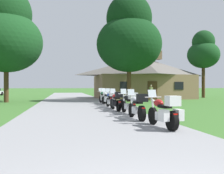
# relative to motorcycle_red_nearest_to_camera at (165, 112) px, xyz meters

# --- Properties ---
(ground_plane) EXTENTS (500.00, 500.00, 0.00)m
(ground_plane) POSITION_rel_motorcycle_red_nearest_to_camera_xyz_m (-2.33, 14.13, -0.61)
(ground_plane) COLOR #386628
(asphalt_driveway) EXTENTS (6.40, 80.00, 0.06)m
(asphalt_driveway) POSITION_rel_motorcycle_red_nearest_to_camera_xyz_m (-2.33, 12.13, -0.58)
(asphalt_driveway) COLOR gray
(asphalt_driveway) RESTS_ON ground
(motorcycle_red_nearest_to_camera) EXTENTS (0.81, 2.08, 1.30)m
(motorcycle_red_nearest_to_camera) POSITION_rel_motorcycle_red_nearest_to_camera_xyz_m (0.00, 0.00, 0.00)
(motorcycle_red_nearest_to_camera) COLOR black
(motorcycle_red_nearest_to_camera) RESTS_ON asphalt_driveway
(motorcycle_silver_second_in_row) EXTENTS (0.66, 2.08, 1.30)m
(motorcycle_silver_second_in_row) POSITION_rel_motorcycle_red_nearest_to_camera_xyz_m (-0.24, 2.41, 0.01)
(motorcycle_silver_second_in_row) COLOR black
(motorcycle_silver_second_in_row) RESTS_ON asphalt_driveway
(motorcycle_black_third_in_row) EXTENTS (0.66, 2.08, 1.30)m
(motorcycle_black_third_in_row) POSITION_rel_motorcycle_red_nearest_to_camera_xyz_m (-0.03, 4.59, 0.01)
(motorcycle_black_third_in_row) COLOR black
(motorcycle_black_third_in_row) RESTS_ON asphalt_driveway
(motorcycle_red_fourth_in_row) EXTENTS (0.73, 2.08, 1.30)m
(motorcycle_red_fourth_in_row) POSITION_rel_motorcycle_red_nearest_to_camera_xyz_m (-0.29, 6.46, 0.00)
(motorcycle_red_fourth_in_row) COLOR black
(motorcycle_red_fourth_in_row) RESTS_ON asphalt_driveway
(motorcycle_blue_fifth_in_row) EXTENTS (0.66, 2.08, 1.30)m
(motorcycle_blue_fifth_in_row) POSITION_rel_motorcycle_red_nearest_to_camera_xyz_m (-0.26, 8.57, 0.01)
(motorcycle_blue_fifth_in_row) COLOR black
(motorcycle_blue_fifth_in_row) RESTS_ON asphalt_driveway
(motorcycle_white_sixth_in_row) EXTENTS (0.95, 2.07, 1.30)m
(motorcycle_white_sixth_in_row) POSITION_rel_motorcycle_red_nearest_to_camera_xyz_m (-0.03, 10.99, 0.00)
(motorcycle_white_sixth_in_row) COLOR black
(motorcycle_white_sixth_in_row) RESTS_ON asphalt_driveway
(motorcycle_green_farthest_in_row) EXTENTS (0.89, 2.08, 1.30)m
(motorcycle_green_farthest_in_row) POSITION_rel_motorcycle_red_nearest_to_camera_xyz_m (-0.02, 12.88, 0.00)
(motorcycle_green_farthest_in_row) COLOR black
(motorcycle_green_farthest_in_row) RESTS_ON asphalt_driveway
(stone_lodge) EXTENTS (12.16, 7.88, 6.10)m
(stone_lodge) POSITION_rel_motorcycle_red_nearest_to_camera_xyz_m (6.47, 22.43, 2.07)
(stone_lodge) COLOR #896B4C
(stone_lodge) RESTS_ON ground
(bystander_olive_shirt_near_lodge) EXTENTS (0.51, 0.34, 1.69)m
(bystander_olive_shirt_near_lodge) POSITION_rel_motorcycle_red_nearest_to_camera_xyz_m (5.83, 17.43, 0.34)
(bystander_olive_shirt_near_lodge) COLOR #75664C
(bystander_olive_shirt_near_lodge) RESTS_ON ground
(tree_left_near) EXTENTS (6.75, 6.75, 10.93)m
(tree_left_near) POSITION_rel_motorcycle_red_nearest_to_camera_xyz_m (-8.71, 17.06, 5.90)
(tree_left_near) COLOR #422D19
(tree_left_near) RESTS_ON ground
(tree_by_lodge_front) EXTENTS (6.47, 6.47, 10.71)m
(tree_by_lodge_front) POSITION_rel_motorcycle_red_nearest_to_camera_xyz_m (3.03, 16.01, 5.85)
(tree_by_lodge_front) COLOR #422D19
(tree_by_lodge_front) RESTS_ON ground
(tree_right_of_lodge) EXTENTS (4.27, 4.27, 9.12)m
(tree_right_of_lodge) POSITION_rel_motorcycle_red_nearest_to_camera_xyz_m (15.22, 22.73, 5.68)
(tree_right_of_lodge) COLOR #422D19
(tree_right_of_lodge) RESTS_ON ground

